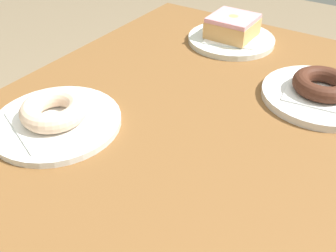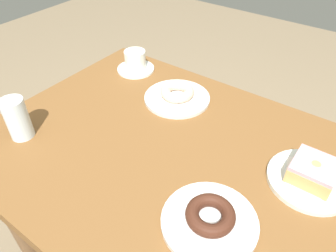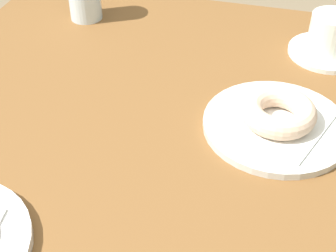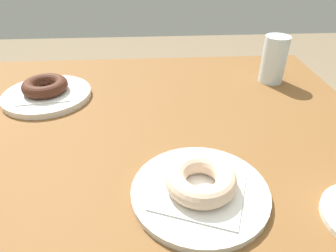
{
  "view_description": "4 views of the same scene",
  "coord_description": "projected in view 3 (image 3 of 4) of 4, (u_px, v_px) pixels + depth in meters",
  "views": [
    {
      "loc": [
        0.42,
        0.22,
        1.1
      ],
      "look_at": [
        0.04,
        -0.03,
        0.75
      ],
      "focal_mm": 39.91,
      "sensor_mm": 36.0,
      "label": 1
    },
    {
      "loc": [
        -0.38,
        0.51,
        1.32
      ],
      "look_at": [
        0.02,
        -0.04,
        0.76
      ],
      "focal_mm": 33.89,
      "sensor_mm": 36.0,
      "label": 2
    },
    {
      "loc": [
        -0.47,
        -0.2,
        1.18
      ],
      "look_at": [
        0.02,
        -0.07,
        0.76
      ],
      "focal_mm": 52.25,
      "sensor_mm": 36.0,
      "label": 3
    },
    {
      "loc": [
        0.03,
        -0.55,
        1.07
      ],
      "look_at": [
        0.06,
        -0.07,
        0.76
      ],
      "focal_mm": 32.88,
      "sensor_mm": 36.0,
      "label": 4
    }
  ],
  "objects": [
    {
      "name": "donut_sugar_ring",
      "position": [
        278.0,
        112.0,
        0.7
      ],
      "size": [
        0.11,
        0.11,
        0.03
      ],
      "primitive_type": "torus",
      "color": "beige",
      "rests_on": "napkin_sugar_ring"
    },
    {
      "name": "napkin_sugar_ring",
      "position": [
        277.0,
        122.0,
        0.71
      ],
      "size": [
        0.17,
        0.17,
        0.0
      ],
      "primitive_type": "cube",
      "rotation": [
        0.0,
        0.0,
        -0.37
      ],
      "color": "white",
      "rests_on": "plate_sugar_ring"
    },
    {
      "name": "plate_sugar_ring",
      "position": [
        276.0,
        125.0,
        0.72
      ],
      "size": [
        0.21,
        0.21,
        0.01
      ],
      "primitive_type": "cylinder",
      "color": "silver",
      "rests_on": "table"
    },
    {
      "name": "table",
      "position": [
        123.0,
        204.0,
        0.76
      ],
      "size": [
        1.01,
        0.78,
        0.72
      ],
      "color": "brown",
      "rests_on": "ground_plane"
    },
    {
      "name": "coffee_cup",
      "position": [
        330.0,
        38.0,
        0.86
      ],
      "size": [
        0.14,
        0.14,
        0.08
      ],
      "color": "white",
      "rests_on": "table"
    }
  ]
}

